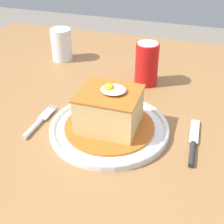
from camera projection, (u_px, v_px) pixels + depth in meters
dining_table at (133, 134)px, 0.87m from camera, size 1.38×1.04×0.72m
main_plate at (109, 128)px, 0.73m from camera, size 0.28×0.28×0.02m
sandwich_meal at (109, 112)px, 0.71m from camera, size 0.21×0.21×0.11m
fork at (37, 123)px, 0.75m from camera, size 0.02×0.14×0.01m
knife at (193, 147)px, 0.68m from camera, size 0.02×0.17×0.01m
soda_can at (148, 64)px, 0.90m from camera, size 0.07×0.07×0.12m
drinking_glass at (62, 47)px, 1.05m from camera, size 0.07×0.07×0.10m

